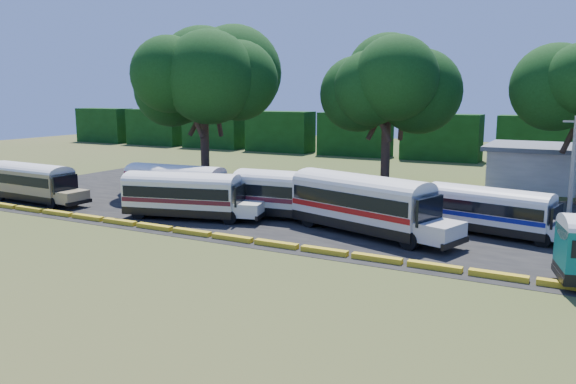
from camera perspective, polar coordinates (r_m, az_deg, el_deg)
The scene contains 13 objects.
ground at distance 32.10m, azimuth -4.41°, elevation -5.65°, with size 160.00×160.00×0.00m, color #35521B.
asphalt_strip at distance 42.05m, azimuth 5.52°, elevation -1.90°, with size 64.00×24.00×0.02m, color black.
curb at distance 32.88m, azimuth -3.48°, elevation -4.99°, with size 53.70×0.45×0.30m.
treeline_backdrop at distance 76.13m, azimuth 15.31°, elevation 5.39°, with size 130.00×4.00×6.00m.
bus_beige at distance 49.13m, azimuth -24.48°, elevation 1.09°, with size 9.67×2.81×3.14m.
bus_red at distance 44.35m, azimuth -11.13°, elevation 0.97°, with size 9.87×3.19×3.19m.
bus_cream_west at distance 39.56m, azimuth -10.42°, elevation -0.08°, with size 10.17×4.74×3.25m.
bus_cream_east at distance 38.59m, azimuth 0.86°, elevation -0.07°, with size 10.37×3.29×3.36m.
bus_white_red at distance 34.98m, azimuth 7.68°, elevation -0.88°, with size 11.59×6.03×3.71m.
bus_white_blue at distance 36.60m, azimuth 20.01°, elevation -1.59°, with size 9.27×4.00×2.96m.
tree_west at distance 53.28m, azimuth -8.63°, elevation 11.76°, with size 11.77×11.77×14.74m.
tree_center at distance 50.55m, azimuth 10.11°, elevation 11.50°, with size 10.01×10.01×13.83m.
utility_pole at distance 40.22m, azimuth 26.94°, elevation 1.90°, with size 1.60×0.30×7.25m.
Camera 1 is at (16.59, -26.08, 8.64)m, focal length 35.00 mm.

